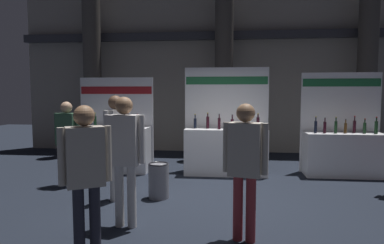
{
  "coord_description": "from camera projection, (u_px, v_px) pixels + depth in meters",
  "views": [
    {
      "loc": [
        0.14,
        -5.86,
        1.86
      ],
      "look_at": [
        -0.58,
        0.89,
        1.28
      ],
      "focal_mm": 31.7,
      "sensor_mm": 36.0,
      "label": 1
    }
  ],
  "objects": [
    {
      "name": "visitor_0",
      "position": [
        245.0,
        160.0,
        4.18
      ],
      "size": [
        0.55,
        0.32,
        1.73
      ],
      "rotation": [
        0.0,
        0.0,
        6.03
      ],
      "color": "maroon",
      "rests_on": "ground_plane"
    },
    {
      "name": "visitor_7",
      "position": [
        67.0,
        136.0,
        6.75
      ],
      "size": [
        0.54,
        0.28,
        1.69
      ],
      "rotation": [
        0.0,
        0.0,
        6.19
      ],
      "color": "silver",
      "rests_on": "ground_plane"
    },
    {
      "name": "trash_bin",
      "position": [
        159.0,
        180.0,
        5.99
      ],
      "size": [
        0.36,
        0.36,
        0.63
      ],
      "color": "slate",
      "rests_on": "ground_plane"
    },
    {
      "name": "ground_plane",
      "position": [
        219.0,
        198.0,
        5.98
      ],
      "size": [
        25.69,
        25.69,
        0.0
      ],
      "primitive_type": "plane",
      "color": "black"
    },
    {
      "name": "hall_colonnade",
      "position": [
        224.0,
        50.0,
        10.47
      ],
      "size": [
        12.84,
        1.17,
        6.54
      ],
      "color": "gray",
      "rests_on": "ground_plane"
    },
    {
      "name": "exhibitor_booth_1",
      "position": [
        226.0,
        147.0,
        7.76
      ],
      "size": [
        1.96,
        0.66,
        2.45
      ],
      "color": "white",
      "rests_on": "ground_plane"
    },
    {
      "name": "exhibitor_booth_0",
      "position": [
        113.0,
        146.0,
        8.07
      ],
      "size": [
        1.82,
        0.69,
        2.23
      ],
      "color": "white",
      "rests_on": "ground_plane"
    },
    {
      "name": "visitor_4",
      "position": [
        125.0,
        149.0,
        4.63
      ],
      "size": [
        0.57,
        0.27,
        1.81
      ],
      "rotation": [
        0.0,
        0.0,
        6.22
      ],
      "color": "silver",
      "rests_on": "ground_plane"
    },
    {
      "name": "visitor_5",
      "position": [
        86.0,
        168.0,
        3.72
      ],
      "size": [
        0.51,
        0.4,
        1.73
      ],
      "rotation": [
        0.0,
        0.0,
        3.67
      ],
      "color": "#23232D",
      "rests_on": "ground_plane"
    },
    {
      "name": "visitor_3",
      "position": [
        116.0,
        138.0,
        5.81
      ],
      "size": [
        0.37,
        0.46,
        1.82
      ],
      "rotation": [
        0.0,
        0.0,
        4.23
      ],
      "color": "silver",
      "rests_on": "ground_plane"
    },
    {
      "name": "exhibitor_booth_2",
      "position": [
        343.0,
        150.0,
        7.6
      ],
      "size": [
        1.77,
        0.66,
        2.33
      ],
      "color": "white",
      "rests_on": "ground_plane"
    }
  ]
}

